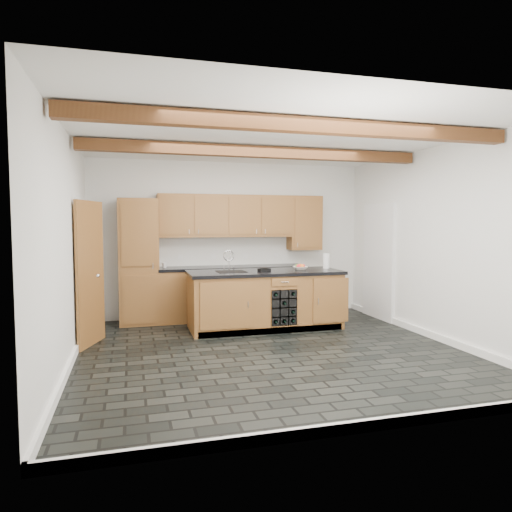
# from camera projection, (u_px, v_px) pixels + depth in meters

# --- Properties ---
(ground) EXTENTS (5.00, 5.00, 0.00)m
(ground) POSITION_uv_depth(u_px,v_px,m) (271.00, 350.00, 6.07)
(ground) COLOR black
(ground) RESTS_ON ground
(room_shell) EXTENTS (5.01, 5.00, 5.00)m
(room_shell) POSITION_uv_depth(u_px,v_px,m) (254.00, 235.00, 6.45)
(room_shell) COLOR white
(room_shell) RESTS_ON ground
(back_cabinetry) EXTENTS (3.65, 0.62, 2.20)m
(back_cabinetry) POSITION_uv_depth(u_px,v_px,m) (213.00, 264.00, 8.05)
(back_cabinetry) COLOR brown
(back_cabinetry) RESTS_ON ground
(island) EXTENTS (2.48, 0.96, 0.93)m
(island) POSITION_uv_depth(u_px,v_px,m) (265.00, 300.00, 7.35)
(island) COLOR brown
(island) RESTS_ON ground
(faucet) EXTENTS (0.45, 0.40, 0.34)m
(faucet) POSITION_uv_depth(u_px,v_px,m) (231.00, 269.00, 7.22)
(faucet) COLOR black
(faucet) RESTS_ON island
(kitchen_scale) EXTENTS (0.21, 0.16, 0.06)m
(kitchen_scale) POSITION_uv_depth(u_px,v_px,m) (264.00, 269.00, 7.29)
(kitchen_scale) COLOR black
(kitchen_scale) RESTS_ON island
(fruit_bowl) EXTENTS (0.30, 0.30, 0.06)m
(fruit_bowl) POSITION_uv_depth(u_px,v_px,m) (300.00, 268.00, 7.46)
(fruit_bowl) COLOR white
(fruit_bowl) RESTS_ON island
(fruit_cluster) EXTENTS (0.16, 0.17, 0.07)m
(fruit_cluster) POSITION_uv_depth(u_px,v_px,m) (300.00, 266.00, 7.46)
(fruit_cluster) COLOR #B31730
(fruit_cluster) RESTS_ON fruit_bowl
(paper_towel) EXTENTS (0.11, 0.11, 0.25)m
(paper_towel) POSITION_uv_depth(u_px,v_px,m) (326.00, 261.00, 7.72)
(paper_towel) COLOR white
(paper_towel) RESTS_ON island
(mug) EXTENTS (0.12, 0.12, 0.09)m
(mug) POSITION_uv_depth(u_px,v_px,m) (165.00, 265.00, 7.81)
(mug) COLOR white
(mug) RESTS_ON back_cabinetry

